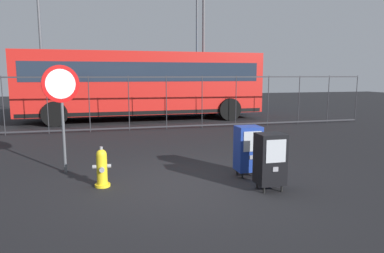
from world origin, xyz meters
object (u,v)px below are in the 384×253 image
(fire_hydrant, at_px, (102,168))
(newspaper_box_primary, at_px, (248,148))
(bus_near, at_px, (143,82))
(street_light_near_right, at_px, (40,33))
(street_light_near_left, at_px, (197,39))
(newspaper_box_secondary, at_px, (270,159))
(bus_far, at_px, (162,81))
(stop_sign, at_px, (61,96))
(street_light_far_right, at_px, (204,35))

(fire_hydrant, relative_size, newspaper_box_primary, 0.73)
(fire_hydrant, distance_m, bus_near, 9.69)
(bus_near, bearing_deg, street_light_near_right, 143.24)
(bus_near, relative_size, street_light_near_left, 1.45)
(bus_near, bearing_deg, newspaper_box_secondary, -84.89)
(bus_far, bearing_deg, newspaper_box_secondary, -100.16)
(stop_sign, distance_m, street_light_far_right, 10.63)
(fire_hydrant, distance_m, street_light_near_left, 16.28)
(fire_hydrant, xyz_separation_m, newspaper_box_secondary, (2.88, -0.93, 0.22))
(street_light_near_right, bearing_deg, newspaper_box_primary, -65.95)
(fire_hydrant, height_order, newspaper_box_primary, newspaper_box_primary)
(newspaper_box_secondary, bearing_deg, bus_far, 88.15)
(newspaper_box_primary, relative_size, street_light_near_left, 0.14)
(newspaper_box_primary, bearing_deg, bus_far, 87.90)
(fire_hydrant, distance_m, bus_far, 13.80)
(stop_sign, xyz_separation_m, street_light_near_left, (6.52, 13.58, 2.59))
(newspaper_box_secondary, relative_size, bus_far, 0.09)
(stop_sign, relative_size, bus_near, 0.21)
(street_light_far_right, bearing_deg, street_light_near_left, 78.57)
(fire_hydrant, bearing_deg, street_light_near_left, 68.63)
(newspaper_box_primary, xyz_separation_m, street_light_near_left, (2.91, 14.76, 3.62))
(stop_sign, bearing_deg, street_light_near_right, 100.40)
(bus_far, bearing_deg, street_light_near_right, 175.79)
(newspaper_box_primary, bearing_deg, street_light_near_left, 78.83)
(stop_sign, bearing_deg, street_light_near_left, 64.37)
(bus_far, relative_size, street_light_far_right, 1.60)
(newspaper_box_secondary, height_order, stop_sign, stop_sign)
(newspaper_box_primary, bearing_deg, newspaper_box_secondary, -88.23)
(fire_hydrant, height_order, bus_near, bus_near)
(bus_far, xyz_separation_m, street_light_far_right, (1.45, -3.40, 2.20))
(newspaper_box_secondary, distance_m, bus_far, 14.30)
(bus_far, bearing_deg, newspaper_box_primary, -100.41)
(street_light_near_left, bearing_deg, street_light_near_right, -167.91)
(street_light_near_left, distance_m, street_light_near_right, 8.87)
(newspaper_box_primary, bearing_deg, stop_sign, 161.97)
(fire_hydrant, height_order, newspaper_box_secondary, newspaper_box_secondary)
(newspaper_box_secondary, height_order, street_light_near_right, street_light_near_right)
(bus_far, bearing_deg, stop_sign, -116.89)
(bus_far, bearing_deg, bus_near, -119.35)
(bus_near, height_order, bus_far, same)
(fire_hydrant, xyz_separation_m, street_light_near_left, (5.76, 14.73, 3.83))
(stop_sign, xyz_separation_m, street_light_far_right, (5.55, 8.78, 2.31))
(newspaper_box_secondary, relative_size, bus_near, 0.10)
(stop_sign, height_order, street_light_far_right, street_light_far_right)
(newspaper_box_primary, height_order, stop_sign, stop_sign)
(bus_near, xyz_separation_m, street_light_far_right, (2.96, 0.51, 2.20))
(bus_near, bearing_deg, street_light_near_left, 52.89)
(street_light_near_right, bearing_deg, fire_hydrant, -77.28)
(fire_hydrant, relative_size, street_light_near_right, 0.11)
(stop_sign, height_order, bus_near, bus_near)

